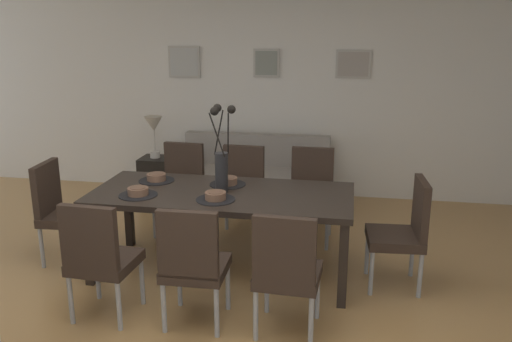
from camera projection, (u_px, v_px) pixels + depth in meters
ground_plane at (198, 323)px, 3.92m from camera, size 9.00×9.00×0.00m
back_wall_panel at (268, 91)px, 6.65m from camera, size 9.00×0.10×2.60m
dining_table at (222, 199)px, 4.54m from camera, size 2.20×0.95×0.74m
dining_chair_near_left at (99, 255)px, 3.84m from camera, size 0.46×0.46×0.92m
dining_chair_near_right at (181, 184)px, 5.53m from camera, size 0.47×0.47×0.92m
dining_chair_far_left at (193, 261)px, 3.74m from camera, size 0.45×0.45×0.92m
dining_chair_far_right at (241, 188)px, 5.41m from camera, size 0.45×0.45×0.92m
dining_chair_mid_left at (287, 268)px, 3.64m from camera, size 0.46×0.46×0.92m
dining_chair_mid_right at (311, 190)px, 5.33m from camera, size 0.45×0.45×0.92m
dining_chair_head_west at (60, 207)px, 4.84m from camera, size 0.47×0.47×0.92m
dining_chair_head_east at (405, 228)px, 4.34m from camera, size 0.47×0.47×0.92m
centerpiece_vase at (221, 159)px, 4.45m from camera, size 0.21×0.23×0.73m
placemat_near_left at (138, 195)px, 4.43m from camera, size 0.32×0.32×0.01m
bowl_near_left at (138, 191)px, 4.42m from camera, size 0.17×0.17×0.07m
placemat_near_right at (157, 180)px, 4.84m from camera, size 0.32×0.32×0.01m
bowl_near_right at (156, 176)px, 4.83m from camera, size 0.17×0.17×0.07m
placemat_far_left at (216, 199)px, 4.32m from camera, size 0.32×0.32×0.01m
bowl_far_left at (215, 195)px, 4.31m from camera, size 0.17×0.17×0.07m
placemat_far_right at (228, 184)px, 4.72m from camera, size 0.32×0.32×0.01m
bowl_far_right at (228, 180)px, 4.71m from camera, size 0.17×0.17×0.07m
sofa at (253, 181)px, 6.42m from camera, size 1.79×0.84×0.80m
side_table at (156, 178)px, 6.64m from camera, size 0.36×0.36×0.52m
table_lamp at (154, 128)px, 6.47m from camera, size 0.22×0.22×0.51m
framed_picture_left at (184, 62)px, 6.67m from camera, size 0.40×0.03×0.39m
framed_picture_center at (266, 63)px, 6.50m from camera, size 0.32×0.03×0.34m
framed_picture_right at (353, 64)px, 6.32m from camera, size 0.41×0.03×0.34m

